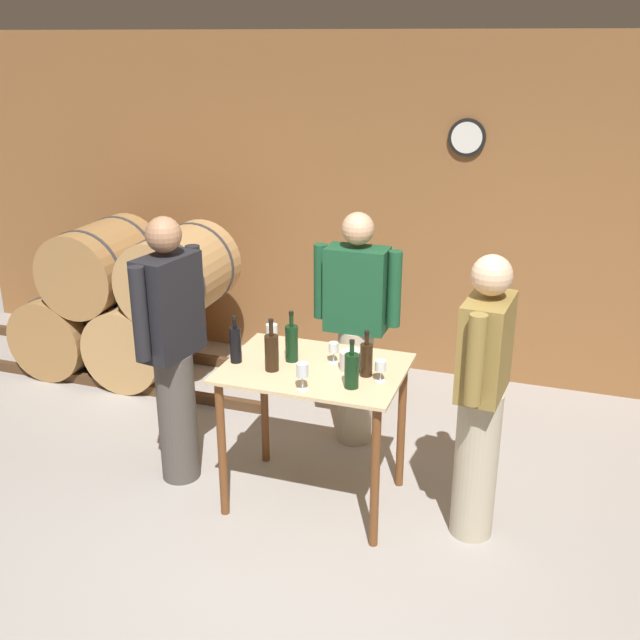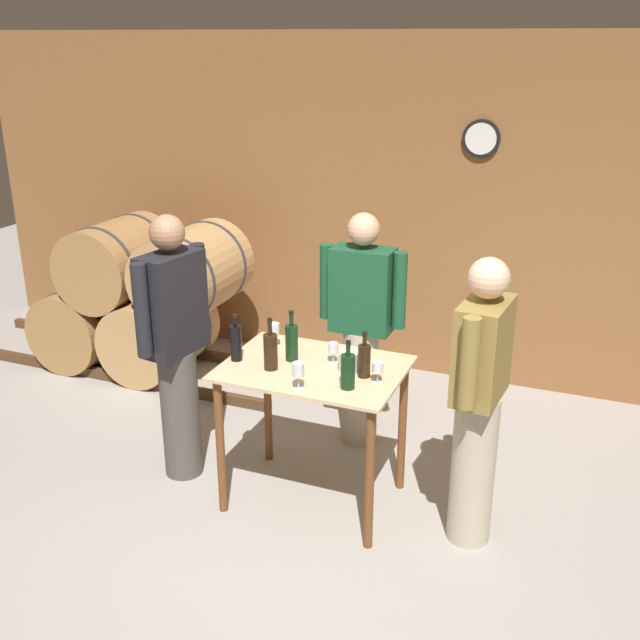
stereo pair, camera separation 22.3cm
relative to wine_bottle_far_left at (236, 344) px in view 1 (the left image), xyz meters
name	(u,v)px [view 1 (the left image)]	position (x,y,z in m)	size (l,w,h in m)	color
ground_plane	(301,558)	(0.56, -0.48, -1.00)	(14.00, 14.00, 0.00)	#9E9993
back_wall	(415,211)	(0.56, 2.18, 0.35)	(8.40, 0.08, 2.70)	brown
barrel_rack	(124,302)	(-1.63, 1.33, -0.38)	(3.05, 0.83, 1.27)	#4C331E
tasting_table	(314,393)	(0.45, 0.08, -0.28)	(1.03, 0.75, 0.88)	#D1B284
wine_bottle_far_left	(236,344)	(0.00, 0.00, 0.00)	(0.07, 0.07, 0.28)	black
wine_bottle_left	(272,352)	(0.24, -0.04, 0.00)	(0.08, 0.08, 0.31)	black
wine_bottle_center	(292,342)	(0.30, 0.12, 0.00)	(0.07, 0.07, 0.31)	black
wine_bottle_right	(352,370)	(0.73, -0.11, -0.01)	(0.08, 0.08, 0.27)	black
wine_bottle_far_right	(366,359)	(0.76, 0.06, -0.01)	(0.07, 0.07, 0.27)	black
wine_glass_near_left	(272,331)	(0.12, 0.26, 0.00)	(0.07, 0.07, 0.15)	silver
wine_glass_near_center	(302,371)	(0.49, -0.22, 0.00)	(0.06, 0.06, 0.16)	silver
wine_glass_near_right	(334,349)	(0.54, 0.17, -0.03)	(0.06, 0.06, 0.13)	silver
wine_glass_far_side	(381,367)	(0.86, 0.01, -0.03)	(0.06, 0.06, 0.12)	silver
ice_bucket	(350,361)	(0.66, 0.11, -0.06)	(0.12, 0.12, 0.11)	silver
person_host	(172,347)	(-0.44, 0.04, -0.10)	(0.29, 0.58, 1.70)	#4C4742
person_visitor_with_scarf	(356,326)	(0.48, 0.86, -0.15)	(0.59, 0.24, 1.62)	#B7AD93
person_visitor_bearded	(482,395)	(1.40, 0.06, -0.13)	(0.25, 0.59, 1.64)	#B7AD93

